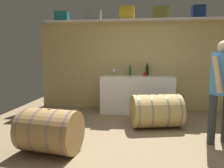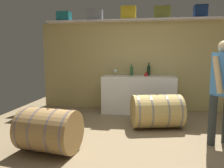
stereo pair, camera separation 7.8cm
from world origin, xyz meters
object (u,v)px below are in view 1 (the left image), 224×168
Objects in this scene: toolcase_teal at (62,17)px; wine_barrel_far at (50,131)px; wine_glass at (114,71)px; winemaker_pouring at (222,81)px; work_cabinet at (137,94)px; toolcase_olive at (160,13)px; wine_bottle_green at (130,70)px; toolcase_navy at (198,12)px; toolcase_yellow at (127,13)px; red_funnel at (145,73)px; toolcase_grey at (93,15)px; wine_barrel_near at (156,111)px; wine_bottle_dark at (147,70)px.

toolcase_teal is 3.33m from wine_barrel_far.
wine_barrel_far is (-0.61, -2.47, -0.67)m from wine_glass.
wine_glass is 0.09× the size of winemaker_pouring.
wine_glass is 2.64m from wine_barrel_far.
wine_glass is (-0.58, 0.14, 0.55)m from work_cabinet.
toolcase_olive is 3.69m from wine_barrel_far.
wine_glass is (1.32, -0.07, -1.35)m from toolcase_teal.
wine_bottle_green is 1.91× the size of wine_glass.
toolcase_navy is at bearing 3.64° from toolcase_olive.
toolcase_yellow reaches higher than winemaker_pouring.
red_funnel is (0.17, 0.06, 0.50)m from work_cabinet.
toolcase_olive reaches higher than toolcase_grey.
toolcase_yellow is 0.92× the size of toolcase_olive.
winemaker_pouring is at bearing -47.47° from wine_barrel_near.
toolcase_grey is 1.11× the size of toolcase_yellow.
wine_glass is at bearing -172.55° from toolcase_olive.
red_funnel is at bearing 86.95° from wine_barrel_near.
wine_barrel_near is at bearing 47.31° from wine_barrel_far.
toolcase_teal is at bearing 176.99° from toolcase_grey.
toolcase_navy is at bearing 1.51° from wine_bottle_dark.
toolcase_olive is at bearing 24.77° from red_funnel.
toolcase_yellow reaches higher than toolcase_navy.
wine_glass is 0.17× the size of wine_barrel_far.
toolcase_olive is 1.77m from wine_glass.
wine_bottle_green is at bearing 164.75° from red_funnel.
wine_glass is at bearing -176.98° from wine_bottle_dark.
wine_bottle_green reaches higher than wine_glass.
toolcase_teal is 1.13× the size of wine_bottle_green.
toolcase_teal reaches higher than wine_barrel_far.
red_funnel is at bearing -171.53° from toolcase_navy.
toolcase_yellow is 0.21× the size of work_cabinet.
work_cabinet is at bearing -7.03° from toolcase_teal.
red_funnel is 2.82m from wine_barrel_far.
toolcase_navy is 1.87m from red_funnel.
wine_barrel_far is at bearing -75.08° from toolcase_teal.
toolcase_teal is 1.89m from wine_glass.
work_cabinet is 5.93× the size of wine_bottle_green.
toolcase_grey is at bearing 176.13° from wine_bottle_green.
wine_barrel_far is at bearing -103.94° from wine_glass.
wine_bottle_green is (-0.18, 0.15, 0.57)m from work_cabinet.
red_funnel is (-0.06, -0.13, -0.08)m from wine_bottle_dark.
toolcase_grey is at bearing -178.76° from toolcase_yellow.
winemaker_pouring is at bearing 22.77° from wine_barrel_far.
winemaker_pouring is (0.93, -0.63, 0.66)m from wine_barrel_near.
toolcase_teal is 2.15× the size of wine_glass.
red_funnel is at bearing 18.79° from work_cabinet.
wine_bottle_green is 1.50m from wine_barrel_near.
toolcase_olive is 2.41m from wine_barrel_near.
toolcase_navy is 2.61m from wine_barrel_near.
toolcase_navy reaches higher than toolcase_teal.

